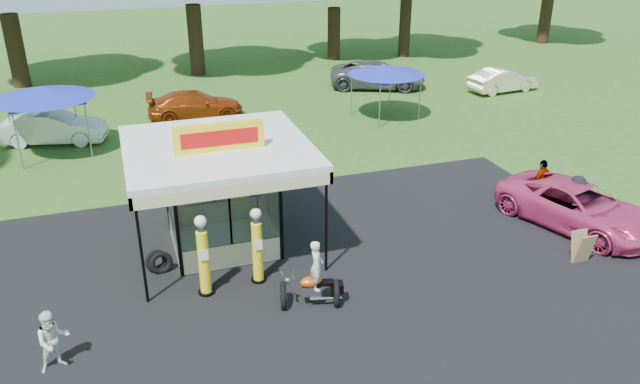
{
  "coord_description": "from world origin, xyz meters",
  "views": [
    {
      "loc": [
        -4.64,
        -12.44,
        9.68
      ],
      "look_at": [
        0.89,
        4.0,
        1.84
      ],
      "focal_mm": 35.0,
      "sensor_mm": 36.0,
      "label": 1
    }
  ],
  "objects_px": {
    "motorcycle": "(314,280)",
    "spectator_east_a": "(575,199)",
    "bg_car_e": "(503,80)",
    "spectator_west": "(53,341)",
    "gas_pump_left": "(204,258)",
    "pink_sedan": "(577,206)",
    "tent_west": "(42,93)",
    "bg_car_b": "(195,105)",
    "bg_car_d": "(378,75)",
    "a_frame_sign": "(582,248)",
    "gas_pump_right": "(257,247)",
    "kiosk_car": "(211,203)",
    "spectator_east_b": "(542,181)",
    "bg_car_a": "(54,128)",
    "tent_east": "(386,70)",
    "gas_station_kiosk": "(220,193)"
  },
  "relations": [
    {
      "from": "bg_car_a",
      "to": "bg_car_e",
      "type": "bearing_deg",
      "value": -74.22
    },
    {
      "from": "motorcycle",
      "to": "pink_sedan",
      "type": "bearing_deg",
      "value": 22.62
    },
    {
      "from": "bg_car_e",
      "to": "motorcycle",
      "type": "bearing_deg",
      "value": 128.25
    },
    {
      "from": "pink_sedan",
      "to": "spectator_east_b",
      "type": "height_order",
      "value": "spectator_east_b"
    },
    {
      "from": "bg_car_a",
      "to": "tent_east",
      "type": "bearing_deg",
      "value": -81.24
    },
    {
      "from": "a_frame_sign",
      "to": "spectator_east_b",
      "type": "xyz_separation_m",
      "value": [
        1.47,
        3.98,
        0.32
      ]
    },
    {
      "from": "tent_west",
      "to": "tent_east",
      "type": "relative_size",
      "value": 1.1
    },
    {
      "from": "motorcycle",
      "to": "spectator_east_a",
      "type": "distance_m",
      "value": 10.08
    },
    {
      "from": "motorcycle",
      "to": "bg_car_b",
      "type": "height_order",
      "value": "motorcycle"
    },
    {
      "from": "a_frame_sign",
      "to": "kiosk_car",
      "type": "bearing_deg",
      "value": 145.58
    },
    {
      "from": "spectator_west",
      "to": "bg_car_e",
      "type": "height_order",
      "value": "spectator_west"
    },
    {
      "from": "a_frame_sign",
      "to": "bg_car_d",
      "type": "xyz_separation_m",
      "value": [
        2.32,
        20.71,
        0.27
      ]
    },
    {
      "from": "tent_east",
      "to": "gas_pump_left",
      "type": "bearing_deg",
      "value": -130.26
    },
    {
      "from": "spectator_east_b",
      "to": "bg_car_a",
      "type": "bearing_deg",
      "value": -53.96
    },
    {
      "from": "gas_pump_right",
      "to": "pink_sedan",
      "type": "xyz_separation_m",
      "value": [
        10.85,
        -0.03,
        -0.38
      ]
    },
    {
      "from": "gas_station_kiosk",
      "to": "spectator_east_a",
      "type": "bearing_deg",
      "value": -10.48
    },
    {
      "from": "bg_car_b",
      "to": "bg_car_a",
      "type": "bearing_deg",
      "value": 109.14
    },
    {
      "from": "bg_car_a",
      "to": "bg_car_e",
      "type": "relative_size",
      "value": 1.08
    },
    {
      "from": "gas_pump_right",
      "to": "kiosk_car",
      "type": "height_order",
      "value": "gas_pump_right"
    },
    {
      "from": "spectator_west",
      "to": "gas_pump_left",
      "type": "bearing_deg",
      "value": 11.47
    },
    {
      "from": "gas_station_kiosk",
      "to": "gas_pump_right",
      "type": "bearing_deg",
      "value": -77.63
    },
    {
      "from": "gas_pump_right",
      "to": "motorcycle",
      "type": "height_order",
      "value": "gas_pump_right"
    },
    {
      "from": "kiosk_car",
      "to": "spectator_east_b",
      "type": "height_order",
      "value": "spectator_east_b"
    },
    {
      "from": "gas_pump_right",
      "to": "a_frame_sign",
      "type": "bearing_deg",
      "value": -12.25
    },
    {
      "from": "pink_sedan",
      "to": "spectator_west",
      "type": "xyz_separation_m",
      "value": [
        -16.13,
        -2.09,
        0.03
      ]
    },
    {
      "from": "a_frame_sign",
      "to": "spectator_west",
      "type": "xyz_separation_m",
      "value": [
        -14.69,
        -0.07,
        0.26
      ]
    },
    {
      "from": "a_frame_sign",
      "to": "spectator_east_a",
      "type": "bearing_deg",
      "value": 55.16
    },
    {
      "from": "gas_station_kiosk",
      "to": "pink_sedan",
      "type": "bearing_deg",
      "value": -12.35
    },
    {
      "from": "bg_car_a",
      "to": "tent_west",
      "type": "xyz_separation_m",
      "value": [
        -0.08,
        -1.32,
        1.95
      ]
    },
    {
      "from": "spectator_west",
      "to": "tent_east",
      "type": "height_order",
      "value": "tent_east"
    },
    {
      "from": "gas_pump_left",
      "to": "bg_car_d",
      "type": "bearing_deg",
      "value": 54.85
    },
    {
      "from": "gas_station_kiosk",
      "to": "bg_car_d",
      "type": "bearing_deg",
      "value": 52.84
    },
    {
      "from": "kiosk_car",
      "to": "spectator_east_a",
      "type": "xyz_separation_m",
      "value": [
        11.58,
        -4.35,
        0.35
      ]
    },
    {
      "from": "bg_car_b",
      "to": "gas_pump_right",
      "type": "bearing_deg",
      "value": -177.93
    },
    {
      "from": "spectator_east_b",
      "to": "bg_car_d",
      "type": "xyz_separation_m",
      "value": [
        0.85,
        16.73,
        -0.05
      ]
    },
    {
      "from": "a_frame_sign",
      "to": "spectator_east_a",
      "type": "xyz_separation_m",
      "value": [
        1.62,
        2.37,
        0.32
      ]
    },
    {
      "from": "gas_pump_left",
      "to": "spectator_east_a",
      "type": "height_order",
      "value": "gas_pump_left"
    },
    {
      "from": "kiosk_car",
      "to": "spectator_west",
      "type": "xyz_separation_m",
      "value": [
        -4.73,
        -6.79,
        0.29
      ]
    },
    {
      "from": "bg_car_a",
      "to": "spectator_west",
      "type": "bearing_deg",
      "value": -164.35
    },
    {
      "from": "pink_sedan",
      "to": "tent_west",
      "type": "relative_size",
      "value": 1.25
    },
    {
      "from": "spectator_east_a",
      "to": "spectator_east_b",
      "type": "xyz_separation_m",
      "value": [
        -0.15,
        1.61,
        -0.0
      ]
    },
    {
      "from": "tent_west",
      "to": "spectator_east_a",
      "type": "bearing_deg",
      "value": -36.47
    },
    {
      "from": "bg_car_d",
      "to": "tent_west",
      "type": "relative_size",
      "value": 1.31
    },
    {
      "from": "spectator_west",
      "to": "bg_car_b",
      "type": "xyz_separation_m",
      "value": [
        5.84,
        18.22,
        -0.08
      ]
    },
    {
      "from": "kiosk_car",
      "to": "tent_west",
      "type": "height_order",
      "value": "tent_west"
    },
    {
      "from": "kiosk_car",
      "to": "bg_car_e",
      "type": "relative_size",
      "value": 0.68
    },
    {
      "from": "kiosk_car",
      "to": "spectator_west",
      "type": "relative_size",
      "value": 1.84
    },
    {
      "from": "gas_station_kiosk",
      "to": "tent_east",
      "type": "relative_size",
      "value": 1.4
    },
    {
      "from": "pink_sedan",
      "to": "bg_car_d",
      "type": "bearing_deg",
      "value": 68.5
    },
    {
      "from": "gas_pump_right",
      "to": "bg_car_a",
      "type": "height_order",
      "value": "gas_pump_right"
    }
  ]
}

